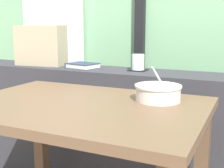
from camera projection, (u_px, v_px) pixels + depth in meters
dark_console_ledge at (128, 134)px, 1.87m from camera, size 2.80×0.30×0.78m
breakfast_table at (82, 133)px, 1.28m from camera, size 0.99×0.69×0.73m
coaster_square at (138, 70)px, 1.80m from camera, size 0.10×0.10×0.00m
juice_glass at (138, 62)px, 1.80m from camera, size 0.07×0.07×0.09m
closed_book at (83, 66)px, 1.91m from camera, size 0.20×0.17×0.03m
throw_pillow at (41, 45)px, 2.03m from camera, size 0.33×0.17×0.26m
soup_bowl at (158, 93)px, 1.29m from camera, size 0.20×0.20×0.15m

